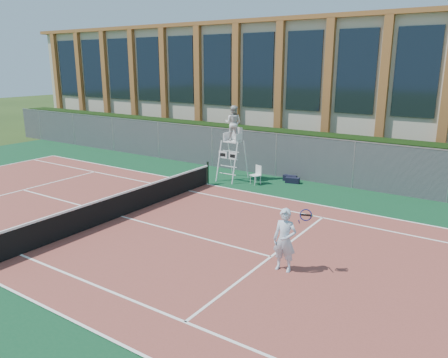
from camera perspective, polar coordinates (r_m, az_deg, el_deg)
The scene contains 12 objects.
ground at distance 17.07m, azimuth -13.26°, elevation -4.87°, with size 120.00×120.00×0.00m, color #233814.
apron at distance 17.71m, azimuth -10.91°, elevation -3.98°, with size 36.00×20.00×0.01m, color #0D3D21.
tennis_court at distance 17.06m, azimuth -13.27°, elevation -4.80°, with size 23.77×10.97×0.02m, color brown.
tennis_net at distance 16.90m, azimuth -13.37°, elevation -3.15°, with size 0.10×11.30×1.10m.
fence at distance 23.40m, azimuth 2.45°, elevation 3.67°, with size 40.00×0.06×2.20m, color #595E60, non-canonical shape.
hedge at distance 24.41m, azimuth 3.92°, elevation 4.13°, with size 40.00×1.40×2.20m, color black.
building at distance 31.17m, azimuth 11.52°, elevation 11.85°, with size 45.00×10.60×8.22m.
umpire_chair at distance 21.40m, azimuth 1.21°, elevation 7.03°, with size 1.04×1.60×3.73m.
plastic_chair at distance 20.99m, azimuth 4.33°, elevation 0.76°, with size 0.54×0.54×0.90m.
sports_bag_near at distance 21.79m, azimuth 8.61°, elevation 0.11°, with size 0.67×0.27×0.29m, color black.
sports_bag_far at distance 21.45m, azimuth 8.93°, elevation -0.16°, with size 0.67×0.29×0.27m, color black.
tennis_player at distance 12.26m, azimuth 7.95°, elevation -7.89°, with size 1.02×0.70×1.81m.
Camera 1 is at (11.94, -10.80, 5.67)m, focal length 35.00 mm.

